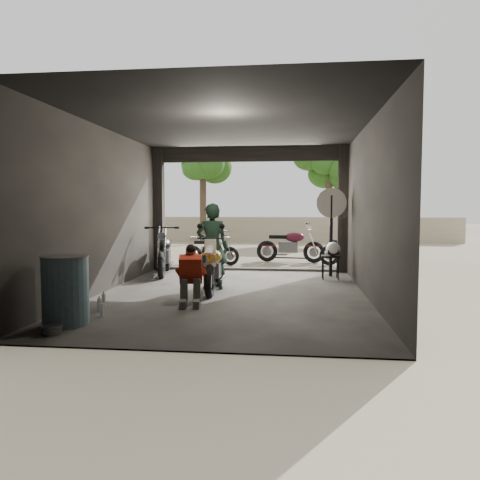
% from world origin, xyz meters
% --- Properties ---
extents(ground, '(80.00, 80.00, 0.00)m').
position_xyz_m(ground, '(0.00, 0.00, 0.00)').
color(ground, '#7A6D56').
rests_on(ground, ground).
extents(garage, '(7.00, 7.13, 3.20)m').
position_xyz_m(garage, '(0.00, 0.55, 1.28)').
color(garage, '#2D2B28').
rests_on(garage, ground).
extents(boundary_wall, '(18.00, 0.30, 1.20)m').
position_xyz_m(boundary_wall, '(0.00, 14.00, 0.60)').
color(boundary_wall, gray).
rests_on(boundary_wall, ground).
extents(tree_left, '(2.20, 2.20, 5.60)m').
position_xyz_m(tree_left, '(-3.00, 12.50, 3.99)').
color(tree_left, '#382B1E').
rests_on(tree_left, ground).
extents(tree_right, '(2.20, 2.20, 5.00)m').
position_xyz_m(tree_right, '(2.80, 14.00, 3.56)').
color(tree_right, '#382B1E').
rests_on(tree_right, ground).
extents(main_bike, '(0.75, 1.72, 1.13)m').
position_xyz_m(main_bike, '(-0.37, 0.32, 0.57)').
color(main_bike, white).
rests_on(main_bike, ground).
extents(left_bike, '(1.04, 1.90, 1.21)m').
position_xyz_m(left_bike, '(-2.00, 2.51, 0.61)').
color(left_bike, black).
rests_on(left_bike, ground).
extents(outside_bike_a, '(1.61, 0.99, 1.01)m').
position_xyz_m(outside_bike_a, '(-1.22, 4.73, 0.51)').
color(outside_bike_a, black).
rests_on(outside_bike_a, ground).
extents(outside_bike_b, '(1.88, 0.96, 1.22)m').
position_xyz_m(outside_bike_b, '(1.05, 5.54, 0.61)').
color(outside_bike_b, '#4A1121').
rests_on(outside_bike_b, ground).
extents(outside_bike_c, '(1.72, 1.03, 1.09)m').
position_xyz_m(outside_bike_c, '(2.79, 4.72, 0.54)').
color(outside_bike_c, black).
rests_on(outside_bike_c, ground).
extents(rider, '(0.66, 0.45, 1.75)m').
position_xyz_m(rider, '(-0.47, 0.59, 0.87)').
color(rider, black).
rests_on(rider, ground).
extents(mechanic, '(0.61, 0.76, 1.00)m').
position_xyz_m(mechanic, '(-0.55, -1.03, 0.50)').
color(mechanic, red).
rests_on(mechanic, ground).
extents(stool, '(0.41, 0.41, 0.56)m').
position_xyz_m(stool, '(2.00, 2.20, 0.49)').
color(stool, black).
rests_on(stool, ground).
extents(helmet, '(0.34, 0.36, 0.31)m').
position_xyz_m(helmet, '(2.06, 2.18, 0.72)').
color(helmet, white).
rests_on(helmet, stool).
extents(oil_drum, '(0.78, 0.78, 0.98)m').
position_xyz_m(oil_drum, '(-2.00, -2.50, 0.49)').
color(oil_drum, '#456774').
rests_on(oil_drum, ground).
extents(sign_post, '(0.71, 0.08, 2.12)m').
position_xyz_m(sign_post, '(2.04, 2.60, 1.41)').
color(sign_post, black).
rests_on(sign_post, ground).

